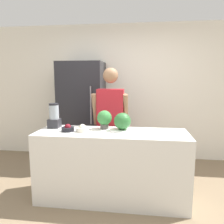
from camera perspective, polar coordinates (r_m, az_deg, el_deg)
The scene contains 11 objects.
ground_plane at distance 2.87m, azimuth -0.97°, elevation -24.69°, with size 14.00×14.00×0.00m, color #7F6B51.
wall_back at distance 4.33m, azimuth 2.76°, elevation 5.15°, with size 8.00×0.06×2.60m.
counter_island at distance 2.92m, azimuth -0.08°, elevation -13.87°, with size 1.92×0.62×0.91m.
refrigerator at distance 4.14m, azimuth -7.73°, elevation -0.19°, with size 0.80×0.66×1.87m.
person at distance 3.32m, azimuth -0.37°, elevation -2.99°, with size 0.53×0.27×1.73m.
cutting_board at distance 2.85m, azimuth 3.02°, elevation -4.68°, with size 0.35×0.26×0.01m.
watermelon at distance 2.82m, azimuth 2.73°, elevation -2.41°, with size 0.22×0.22×0.22m.
bowl_cherries at distance 2.86m, azimuth -11.47°, elevation -4.26°, with size 0.16×0.16×0.10m.
bowl_cream at distance 2.80m, azimuth -7.70°, elevation -4.39°, with size 0.16×0.16×0.10m.
blender at distance 3.08m, azimuth -14.89°, elevation -1.10°, with size 0.15×0.15×0.34m.
potted_plant at distance 2.92m, azimuth -2.01°, elevation -1.74°, with size 0.20×0.20×0.25m.
Camera 1 is at (0.35, -2.36, 1.59)m, focal length 35.00 mm.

